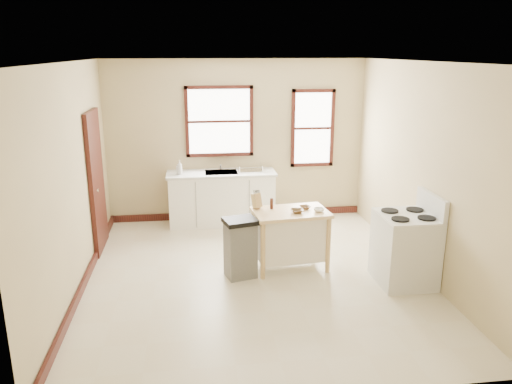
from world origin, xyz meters
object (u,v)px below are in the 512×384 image
Objects in this scene: kitchen_island at (290,239)px; pepper_grinder at (272,204)px; trash_bin at (240,248)px; gas_stove at (406,239)px; dish_rack at (250,168)px; soap_bottle_b at (179,168)px; soap_bottle_a at (180,167)px; bowl_c at (319,210)px; knife_block at (257,201)px; bowl_b at (305,207)px; bowl_a at (297,211)px.

pepper_grinder is (-0.24, 0.12, 0.49)m from kitchen_island.
gas_stove reaches higher than trash_bin.
gas_stove is (1.70, -2.63, -0.38)m from dish_rack.
soap_bottle_a is at bearing -75.75° from soap_bottle_b.
bowl_c is 0.18× the size of trash_bin.
knife_block reaches higher than bowl_b.
trash_bin is at bearing -84.42° from soap_bottle_a.
soap_bottle_b is 1.28× the size of bowl_c.
knife_block is at bearing 152.18° from kitchen_island.
soap_bottle_a is 1.59× the size of pepper_grinder.
bowl_a is at bearing -78.19° from dish_rack.
kitchen_island is at bearing -160.67° from bowl_b.
soap_bottle_b is at bearing 138.31° from gas_stove.
bowl_c is at bearing -17.32° from kitchen_island.
dish_rack is 1.82m from knife_block.
soap_bottle_b reaches higher than dish_rack.
soap_bottle_a is 1.19× the size of knife_block.
trash_bin is (-0.39, -2.19, -0.56)m from dish_rack.
knife_block is at bearing 155.87° from gas_stove.
kitchen_island is 0.85× the size of gas_stove.
pepper_grinder is 1.03× the size of bowl_b.
bowl_a is 1.45m from gas_stove.
pepper_grinder reaches higher than kitchen_island.
soap_bottle_b is (-0.01, 0.03, -0.02)m from soap_bottle_a.
soap_bottle_b reaches higher than bowl_c.
bowl_b reaches higher than trash_bin.
gas_stove reaches higher than bowl_a.
soap_bottle_b reaches higher than bowl_a.
soap_bottle_a is 0.20× the size of gas_stove.
bowl_c is at bearing -47.04° from knife_block.
dish_rack is 1.88m from pepper_grinder.
bowl_b is 1.06m from trash_bin.
bowl_b is at bearing 148.55° from gas_stove.
kitchen_island is (1.52, -1.92, -0.62)m from soap_bottle_a.
bowl_c is at bearing -43.83° from bowl_b.
soap_bottle_a is at bearing 138.57° from gas_stove.
soap_bottle_a is at bearing 92.05° from knife_block.
knife_block is 0.86m from bowl_c.
pepper_grinder is at bearing 148.25° from kitchen_island.
gas_stove is (1.38, -0.64, 0.18)m from kitchen_island.
dish_rack is at bearing 56.41° from knife_block.
bowl_b is 0.22m from bowl_c.
soap_bottle_b is at bearing 124.99° from pepper_grinder.
gas_stove reaches higher than bowl_c.
soap_bottle_b is 1.29× the size of bowl_b.
gas_stove reaches higher than soap_bottle_a.
gas_stove reaches higher than bowl_b.
soap_bottle_a reaches higher than knife_block.
soap_bottle_a is at bearing 125.24° from pepper_grinder.
knife_block is (1.07, -1.74, -0.11)m from soap_bottle_a.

